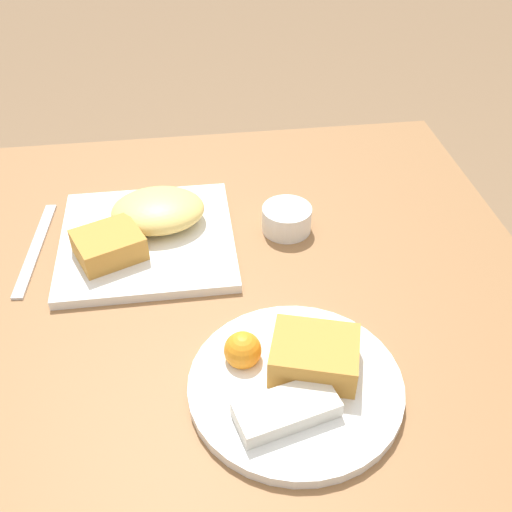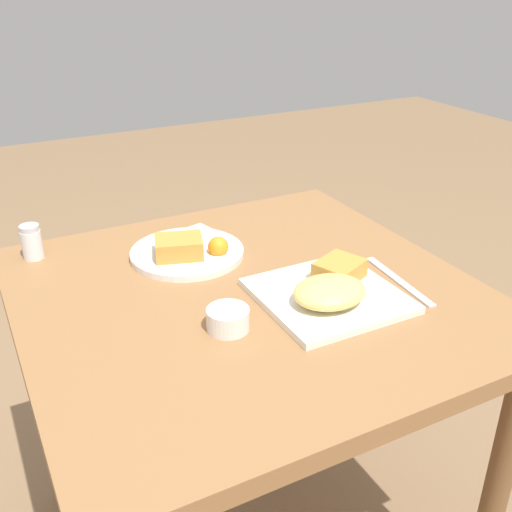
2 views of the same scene
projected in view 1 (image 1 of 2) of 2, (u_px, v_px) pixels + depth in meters
dining_table at (235, 327)px, 0.88m from camera, size 0.85×0.84×0.71m
plate_square_near at (147, 229)px, 0.88m from camera, size 0.25×0.25×0.06m
plate_oval_far at (296, 378)px, 0.67m from camera, size 0.24×0.24×0.05m
sauce_ramekin at (287, 218)px, 0.90m from camera, size 0.07×0.07×0.04m
butter_knife at (36, 248)px, 0.87m from camera, size 0.03×0.22×0.00m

